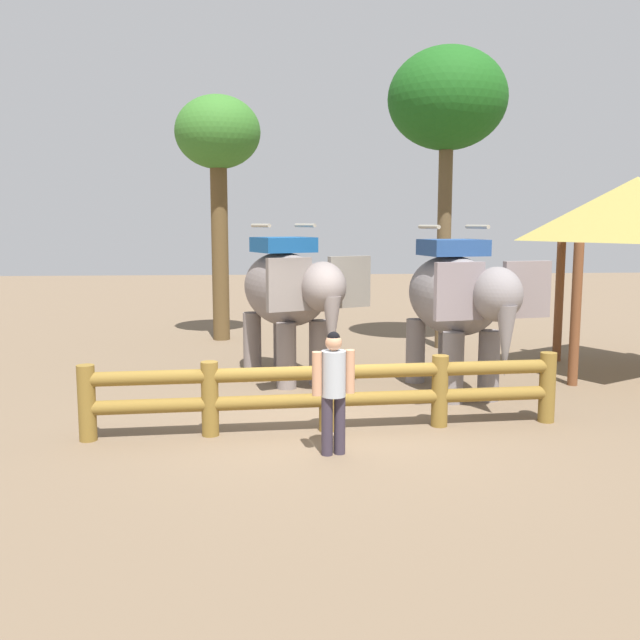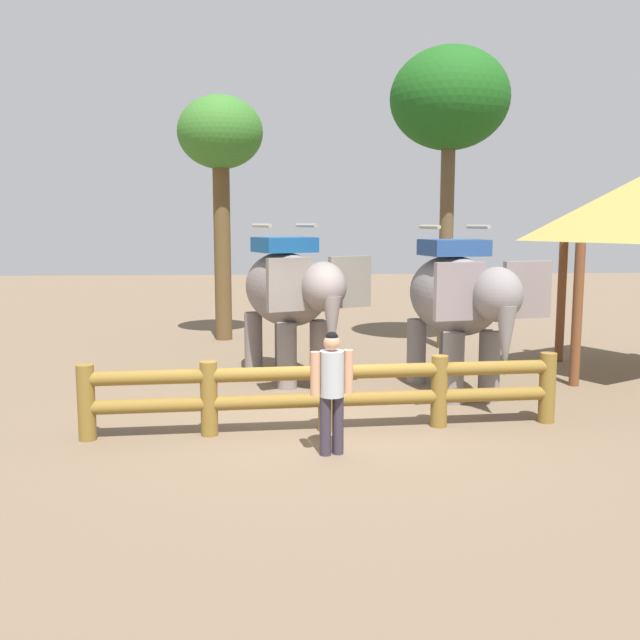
{
  "view_description": "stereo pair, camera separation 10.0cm",
  "coord_description": "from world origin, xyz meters",
  "px_view_note": "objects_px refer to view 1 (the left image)",
  "views": [
    {
      "loc": [
        -0.82,
        -9.96,
        2.97
      ],
      "look_at": [
        0.0,
        1.26,
        1.4
      ],
      "focal_mm": 39.67,
      "sensor_mm": 36.0,
      "label": 1
    },
    {
      "loc": [
        -0.73,
        -9.96,
        2.97
      ],
      "look_at": [
        0.0,
        1.26,
        1.4
      ],
      "focal_mm": 39.67,
      "sensor_mm": 36.0,
      "label": 2
    }
  ],
  "objects_px": {
    "thatched_shelter": "(636,212)",
    "tree_far_left": "(447,103)",
    "tourist_woman_in_black": "(333,384)",
    "log_fence": "(327,389)",
    "elephant_center": "(457,300)",
    "tree_back_center": "(218,143)",
    "elephant_near_left": "(289,293)"
  },
  "relations": [
    {
      "from": "log_fence",
      "to": "elephant_center",
      "type": "relative_size",
      "value": 1.97
    },
    {
      "from": "log_fence",
      "to": "tourist_woman_in_black",
      "type": "xyz_separation_m",
      "value": [
        -0.01,
        -1.04,
        0.32
      ]
    },
    {
      "from": "thatched_shelter",
      "to": "tree_back_center",
      "type": "height_order",
      "value": "tree_back_center"
    },
    {
      "from": "log_fence",
      "to": "thatched_shelter",
      "type": "height_order",
      "value": "thatched_shelter"
    },
    {
      "from": "elephant_near_left",
      "to": "elephant_center",
      "type": "xyz_separation_m",
      "value": [
        2.85,
        -1.27,
        -0.01
      ]
    },
    {
      "from": "elephant_near_left",
      "to": "elephant_center",
      "type": "distance_m",
      "value": 3.12
    },
    {
      "from": "tourist_woman_in_black",
      "to": "tree_back_center",
      "type": "bearing_deg",
      "value": 102.42
    },
    {
      "from": "tourist_woman_in_black",
      "to": "tree_back_center",
      "type": "distance_m",
      "value": 10.14
    },
    {
      "from": "tourist_woman_in_black",
      "to": "thatched_shelter",
      "type": "xyz_separation_m",
      "value": [
        6.16,
        4.35,
        2.23
      ]
    },
    {
      "from": "tree_far_left",
      "to": "elephant_center",
      "type": "bearing_deg",
      "value": -100.99
    },
    {
      "from": "elephant_near_left",
      "to": "tree_back_center",
      "type": "height_order",
      "value": "tree_back_center"
    },
    {
      "from": "log_fence",
      "to": "thatched_shelter",
      "type": "bearing_deg",
      "value": 28.3
    },
    {
      "from": "tree_back_center",
      "to": "thatched_shelter",
      "type": "bearing_deg",
      "value": -30.24
    },
    {
      "from": "elephant_near_left",
      "to": "tourist_woman_in_black",
      "type": "xyz_separation_m",
      "value": [
        0.44,
        -4.36,
        -0.72
      ]
    },
    {
      "from": "tree_far_left",
      "to": "log_fence",
      "type": "bearing_deg",
      "value": -116.63
    },
    {
      "from": "elephant_center",
      "to": "tree_back_center",
      "type": "relative_size",
      "value": 0.58
    },
    {
      "from": "elephant_center",
      "to": "tree_back_center",
      "type": "distance_m",
      "value": 8.15
    },
    {
      "from": "thatched_shelter",
      "to": "tree_far_left",
      "type": "bearing_deg",
      "value": 131.91
    },
    {
      "from": "elephant_near_left",
      "to": "elephant_center",
      "type": "height_order",
      "value": "elephant_near_left"
    },
    {
      "from": "elephant_center",
      "to": "tree_back_center",
      "type": "xyz_separation_m",
      "value": [
        -4.42,
        6.03,
        3.23
      ]
    },
    {
      "from": "elephant_center",
      "to": "log_fence",
      "type": "bearing_deg",
      "value": -139.55
    },
    {
      "from": "tourist_woman_in_black",
      "to": "elephant_near_left",
      "type": "bearing_deg",
      "value": 95.71
    },
    {
      "from": "log_fence",
      "to": "tree_far_left",
      "type": "distance_m",
      "value": 8.87
    },
    {
      "from": "thatched_shelter",
      "to": "elephant_center",
      "type": "bearing_deg",
      "value": -161.37
    },
    {
      "from": "elephant_near_left",
      "to": "thatched_shelter",
      "type": "bearing_deg",
      "value": -0.01
    },
    {
      "from": "elephant_center",
      "to": "tourist_woman_in_black",
      "type": "height_order",
      "value": "elephant_center"
    },
    {
      "from": "elephant_near_left",
      "to": "tree_far_left",
      "type": "height_order",
      "value": "tree_far_left"
    },
    {
      "from": "elephant_center",
      "to": "elephant_near_left",
      "type": "bearing_deg",
      "value": 156.04
    },
    {
      "from": "tourist_woman_in_black",
      "to": "tree_far_left",
      "type": "xyz_separation_m",
      "value": [
        3.28,
        7.57,
        4.71
      ]
    },
    {
      "from": "log_fence",
      "to": "tree_back_center",
      "type": "distance_m",
      "value": 9.36
    },
    {
      "from": "elephant_center",
      "to": "thatched_shelter",
      "type": "height_order",
      "value": "thatched_shelter"
    },
    {
      "from": "log_fence",
      "to": "elephant_center",
      "type": "bearing_deg",
      "value": 40.45
    }
  ]
}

